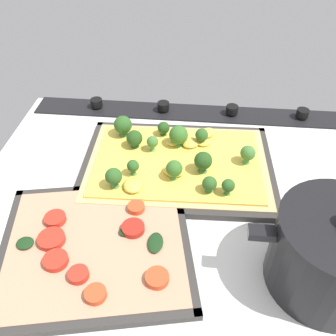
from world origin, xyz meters
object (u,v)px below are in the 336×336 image
object	(u,v)px
baking_tray_front	(179,167)
broccoli_pizza	(177,160)
baking_tray_back	(98,247)
cooking_pot	(335,253)
veggie_pizza_back	(98,245)

from	to	relation	value
baking_tray_front	broccoli_pizza	bearing A→B (deg)	-29.48
baking_tray_back	cooking_pot	world-z (taller)	cooking_pot
baking_tray_front	baking_tray_back	size ratio (longest dim) A/B	1.11
cooking_pot	baking_tray_front	bearing A→B (deg)	-44.63
broccoli_pizza	veggie_pizza_back	size ratio (longest dim) A/B	1.14
broccoli_pizza	baking_tray_back	world-z (taller)	broccoli_pizza
baking_tray_back	veggie_pizza_back	world-z (taller)	veggie_pizza_back
cooking_pot	baking_tray_back	bearing A→B (deg)	-3.43
broccoli_pizza	baking_tray_back	xyz separation A→B (cm)	(10.81, 20.61, -1.58)
broccoli_pizza	veggie_pizza_back	xyz separation A→B (cm)	(10.82, 20.75, -0.85)
baking_tray_front	broccoli_pizza	size ratio (longest dim) A/B	1.07
baking_tray_back	cooking_pot	size ratio (longest dim) A/B	1.43
baking_tray_front	veggie_pizza_back	world-z (taller)	veggie_pizza_back
veggie_pizza_back	cooking_pot	bearing A→B (deg)	176.80
baking_tray_back	baking_tray_front	bearing A→B (deg)	-119.02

